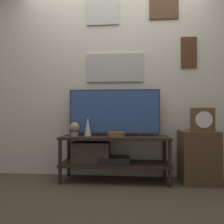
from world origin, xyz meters
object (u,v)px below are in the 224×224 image
vase_slim_bronze (88,127)px  decorative_bust (75,128)px  vase_wide_bowl (116,135)px  mantel_clock (202,120)px  television (114,112)px

vase_slim_bronze → decorative_bust: bearing=-162.2°
vase_wide_bowl → vase_slim_bronze: bearing=161.0°
decorative_bust → vase_slim_bronze: bearing=17.8°
vase_wide_bowl → vase_slim_bronze: 0.39m
vase_slim_bronze → decorative_bust: vase_slim_bronze is taller
decorative_bust → mantel_clock: size_ratio=0.63×
mantel_clock → decorative_bust: bearing=-178.7°
television → vase_slim_bronze: bearing=-164.7°
vase_wide_bowl → vase_slim_bronze: (-0.36, 0.12, 0.08)m
television → vase_wide_bowl: television is taller
television → mantel_clock: television is taller
decorative_bust → mantel_clock: mantel_clock is taller
vase_wide_bowl → decorative_bust: bearing=171.8°
decorative_bust → mantel_clock: 1.53m
television → vase_slim_bronze: size_ratio=4.97×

